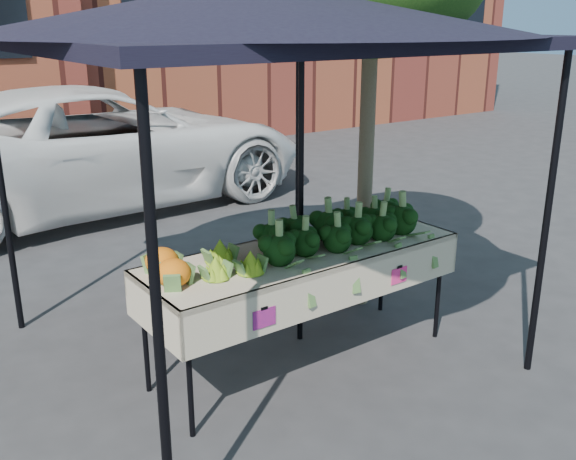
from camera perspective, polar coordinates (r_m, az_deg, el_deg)
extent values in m
plane|color=#2C2C2F|center=(4.98, 4.07, -11.66)|extent=(90.00, 90.00, 0.00)
cube|color=beige|center=(4.78, 1.40, -6.90)|extent=(2.41, 0.83, 0.90)
cube|color=#F22D8C|center=(4.04, -2.26, -7.82)|extent=(0.17, 0.01, 0.12)
cube|color=#E92C79|center=(4.74, 9.88, -4.06)|extent=(0.17, 0.01, 0.12)
ellipsoid|color=black|center=(4.77, 4.40, 0.65)|extent=(1.49, 0.59, 0.28)
ellipsoid|color=#93AA22|center=(4.21, -5.68, -2.25)|extent=(0.45, 0.49, 0.22)
ellipsoid|color=orange|center=(4.13, -10.69, -3.08)|extent=(0.25, 0.45, 0.20)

